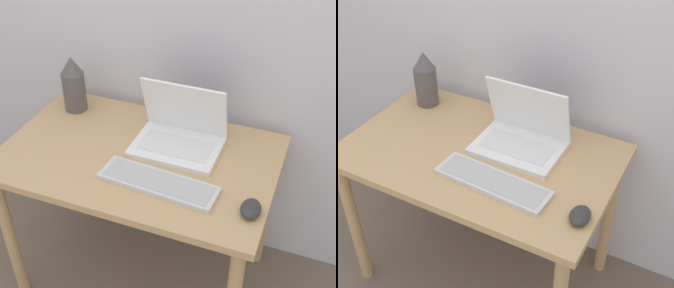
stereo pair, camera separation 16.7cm
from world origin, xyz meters
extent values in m
cube|color=tan|center=(0.00, 0.33, 0.69)|extent=(1.05, 0.67, 0.03)
cylinder|color=tan|center=(-0.47, 0.06, 0.34)|extent=(0.05, 0.05, 0.67)
cylinder|color=tan|center=(-0.47, 0.61, 0.34)|extent=(0.05, 0.05, 0.67)
cylinder|color=tan|center=(0.47, 0.61, 0.34)|extent=(0.05, 0.05, 0.67)
cube|color=white|center=(0.12, 0.42, 0.71)|extent=(0.34, 0.25, 0.02)
cube|color=silver|center=(0.12, 0.41, 0.72)|extent=(0.27, 0.13, 0.00)
cube|color=white|center=(0.12, 0.50, 0.84)|extent=(0.34, 0.08, 0.24)
cube|color=#0F1938|center=(0.12, 0.51, 0.84)|extent=(0.29, 0.06, 0.20)
cube|color=silver|center=(0.14, 0.19, 0.71)|extent=(0.44, 0.16, 0.02)
cube|color=#B2B2B2|center=(0.14, 0.19, 0.72)|extent=(0.40, 0.13, 0.00)
ellipsoid|color=#2D2D2D|center=(0.47, 0.17, 0.72)|extent=(0.07, 0.10, 0.04)
cylinder|color=#514C4C|center=(-0.39, 0.54, 0.79)|extent=(0.10, 0.10, 0.17)
cone|color=#514C4C|center=(-0.39, 0.54, 0.91)|extent=(0.09, 0.09, 0.07)
camera|label=1|loc=(0.62, -0.96, 1.78)|focal=50.00mm
camera|label=2|loc=(0.77, -0.89, 1.78)|focal=50.00mm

